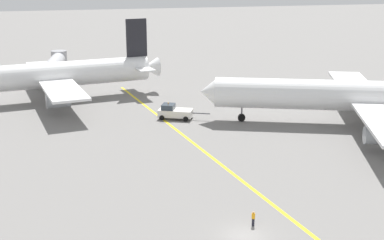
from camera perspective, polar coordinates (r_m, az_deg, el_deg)
name	(u,v)px	position (r m, az deg, el deg)	size (l,w,h in m)	color
ground_plane	(244,235)	(52.54, 5.80, -12.64)	(600.00, 600.00, 0.00)	slate
taxiway_stripe	(254,190)	(62.50, 6.86, -7.72)	(0.50, 120.00, 0.01)	yellow
airliner_at_gate_left	(45,76)	(105.49, -16.06, 4.73)	(48.30, 40.43, 15.61)	white
airliner_being_pushed	(357,96)	(90.06, 17.90, 2.51)	(49.97, 47.04, 15.86)	white
pushback_tug	(174,112)	(90.44, -1.96, 0.91)	(8.90, 5.32, 2.89)	white
ground_crew_ramp_agent_by_cones	(253,218)	(54.01, 6.83, -10.80)	(0.36, 0.36, 1.64)	black
jet_bridge	(56,62)	(126.11, -14.93, 6.21)	(5.86, 18.81, 5.97)	#B7B7BC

